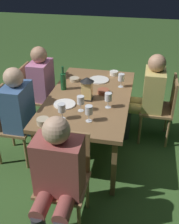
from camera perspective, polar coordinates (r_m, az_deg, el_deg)
ground_plane at (r=3.53m, az=0.00°, el=-7.12°), size 16.00×16.00×0.00m
dining_table at (r=3.16m, az=0.00°, el=2.53°), size 1.61×0.93×0.73m
chair_side_left_b at (r=3.23m, az=-16.41°, el=-1.99°), size 0.42×0.40×0.87m
person_in_blue at (r=3.07m, az=-13.58°, el=-0.04°), size 0.38×0.47×1.15m
chair_side_right_a at (r=3.53m, az=14.99°, el=1.18°), size 0.42×0.40×0.87m
person_in_mustard at (r=3.45m, az=12.09°, el=3.71°), size 0.38×0.47×1.15m
chair_head_far at (r=2.44m, az=-5.19°, el=-12.97°), size 0.40×0.42×0.87m
person_in_rust at (r=2.20m, az=-6.84°, el=-13.52°), size 0.48×0.38×1.15m
chair_side_left_a at (r=3.80m, az=-11.65°, el=3.78°), size 0.42×0.40×0.87m
person_in_pink at (r=3.66m, az=-9.05°, el=5.66°), size 0.38×0.47×1.15m
lantern_centerpiece at (r=3.00m, az=-0.52°, el=5.24°), size 0.15×0.15×0.27m
green_bottle_on_table at (r=3.26m, az=-5.52°, el=6.50°), size 0.07×0.07×0.29m
wine_glass_a at (r=2.78m, az=-1.88°, el=2.37°), size 0.08×0.08×0.17m
wine_glass_b at (r=3.32m, az=6.66°, el=7.09°), size 0.08×0.08×0.17m
wine_glass_c at (r=2.65m, az=-5.84°, el=0.71°), size 0.08×0.08×0.17m
wine_glass_d at (r=2.61m, az=-0.15°, el=0.28°), size 0.08×0.08×0.17m
wine_glass_e at (r=2.85m, az=3.95°, el=3.04°), size 0.08×0.08×0.17m
plate_a at (r=3.52m, az=1.98°, el=6.75°), size 0.26×0.26×0.01m
plate_b at (r=2.96m, az=-5.25°, el=1.64°), size 0.24×0.24×0.01m
bowl_olives at (r=2.64m, az=-9.74°, el=-1.91°), size 0.12×0.12×0.06m
bowl_bread at (r=3.51m, az=-3.17°, el=6.88°), size 0.13×0.13×0.04m
bowl_salad at (r=3.18m, az=2.93°, el=4.36°), size 0.14×0.14×0.05m
bowl_dip at (r=3.69m, az=5.15°, el=8.16°), size 0.11×0.11×0.05m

